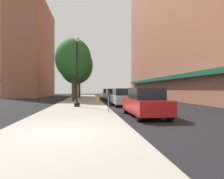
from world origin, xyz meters
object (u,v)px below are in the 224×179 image
tree_near (76,65)px  car_red (145,103)px  parking_meter_near (109,99)px  car_yellow (108,94)px  fire_hydrant (98,100)px  tree_far (79,70)px  tree_mid (73,59)px  lamppost (77,70)px  car_blue (113,95)px  car_silver (122,97)px

tree_near → car_red: (5.00, -19.31, -4.46)m
parking_meter_near → car_yellow: 19.29m
fire_hydrant → tree_far: tree_far is taller
tree_mid → lamppost: bearing=-83.5°
fire_hydrant → parking_meter_near: bearing=-87.6°
tree_mid → car_blue: 6.78m
car_blue → car_red: bearing=-88.9°
car_silver → car_red: bearing=-92.0°
lamppost → parking_meter_near: lamppost is taller
tree_near → tree_far: size_ratio=1.12×
parking_meter_near → car_red: size_ratio=0.30×
tree_near → car_red: tree_near is taller
car_red → car_silver: 7.40m
lamppost → car_blue: 9.80m
tree_mid → tree_near: bearing=90.0°
parking_meter_near → tree_mid: (-3.04, 11.70, 4.30)m
lamppost → tree_far: 18.23m
tree_mid → car_blue: (4.99, 1.15, -4.44)m
tree_mid → car_red: tree_mid is taller
car_red → parking_meter_near: bearing=143.4°
tree_far → tree_mid: bearing=-91.4°
car_silver → lamppost: bearing=-159.9°
lamppost → tree_far: size_ratio=0.82×
tree_mid → car_red: bearing=-69.1°
tree_far → tree_near: bearing=-93.4°
tree_far → car_yellow: size_ratio=1.68×
tree_far → car_silver: bearing=-74.0°
fire_hydrant → tree_near: (-2.76, 10.97, 4.75)m
parking_meter_near → tree_mid: 12.83m
car_red → fire_hydrant: bearing=104.3°
car_silver → car_blue: bearing=88.0°
lamppost → parking_meter_near: 5.33m
car_yellow → tree_far: bearing=143.5°
tree_near → tree_mid: 6.20m
parking_meter_near → car_yellow: (1.95, 19.19, -0.14)m
fire_hydrant → car_yellow: (2.24, 12.26, 0.29)m
lamppost → tree_far: bearing=91.8°
tree_mid → tree_far: size_ratio=1.06×
fire_hydrant → car_silver: (2.24, -0.94, 0.29)m
car_red → lamppost: bearing=125.3°
tree_near → tree_mid: (0.00, -6.20, -0.02)m
car_blue → car_yellow: (0.00, 6.34, 0.00)m
car_red → tree_far: bearing=100.5°
parking_meter_near → tree_far: (-2.78, 22.43, 4.11)m
fire_hydrant → car_red: car_red is taller
tree_far → car_blue: size_ratio=1.68×
parking_meter_near → tree_mid: size_ratio=0.17×
fire_hydrant → parking_meter_near: parking_meter_near is taller
tree_mid → tree_far: (0.27, 10.73, -0.19)m
car_red → car_silver: (0.00, 7.40, 0.00)m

